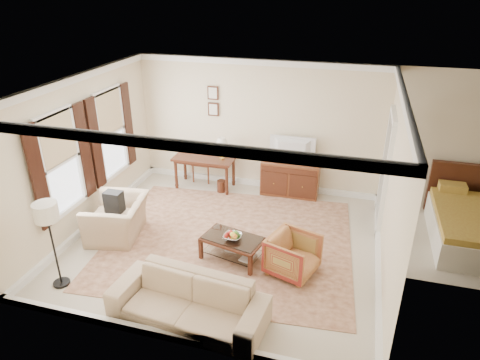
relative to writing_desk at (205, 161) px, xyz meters
The scene contains 20 objects.
room_shell 2.98m from the writing_desk, 61.08° to the right, with size 5.51×5.01×2.91m.
window_front 3.30m from the writing_desk, 119.55° to the right, with size 0.12×1.56×1.80m, color #CCB284, non-canonical shape.
window_rear 2.15m from the writing_desk, 143.49° to the right, with size 0.12×1.56×1.80m, color #CCB284, non-canonical shape.
doorway 3.91m from the writing_desk, ahead, with size 0.10×1.12×2.25m, color white, non-canonical shape.
rug 2.44m from the writing_desk, 59.50° to the right, with size 4.43×3.80×0.01m, color brown.
writing_desk is the anchor object (origin of this frame).
desk_chair 0.41m from the writing_desk, 116.06° to the left, with size 0.45×0.45×1.05m, color brown, non-canonical shape.
desk_lamp 0.56m from the writing_desk, ahead, with size 0.32×0.32×0.50m, color silver, non-canonical shape.
framed_prints 1.37m from the writing_desk, 76.38° to the left, with size 0.25×0.04×0.68m, color #421E12, non-canonical shape.
sideboard 1.97m from the writing_desk, ahead, with size 1.26×0.49×0.78m, color brown.
tv 2.05m from the writing_desk, ahead, with size 0.94×0.54×0.12m, color black.
coffee_table 2.92m from the writing_desk, 60.55° to the right, with size 1.13×0.81×0.43m.
fruit_bowl 2.94m from the writing_desk, 60.69° to the right, with size 0.42×0.42×0.10m, color silver.
book_a 2.80m from the writing_desk, 61.72° to the right, with size 0.28×0.04×0.38m, color brown.
book_b 3.12m from the writing_desk, 58.19° to the right, with size 0.28×0.03×0.38m, color brown.
striped_armchair 3.62m from the writing_desk, 46.63° to the right, with size 0.73×0.69×0.75m, color maroon.
club_armchair 2.55m from the writing_desk, 109.63° to the right, with size 1.13×0.73×0.99m, color tan.
backpack 2.55m from the writing_desk, 110.18° to the right, with size 0.32×0.22×0.40m, color black.
sofa 4.29m from the writing_desk, 73.10° to the right, with size 2.22×0.65×0.87m, color tan.
floor_lamp 4.09m from the writing_desk, 104.38° to the right, with size 0.36×0.36×1.46m.
Camera 1 is at (2.08, -6.32, 4.43)m, focal length 32.00 mm.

